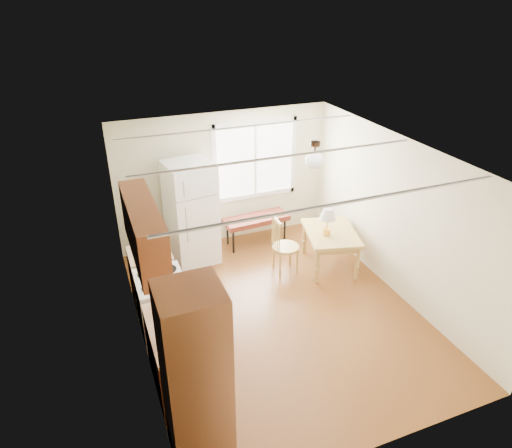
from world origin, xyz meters
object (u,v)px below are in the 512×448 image
refrigerator (191,213)px  bench (256,220)px  dining_table (331,237)px  chair (281,242)px

refrigerator → bench: refrigerator is taller
dining_table → chair: chair is taller
refrigerator → chair: refrigerator is taller
refrigerator → chair: size_ratio=1.78×
chair → dining_table: bearing=-6.4°
refrigerator → dining_table: size_ratio=1.45×
dining_table → chair: bearing=-174.8°
bench → chair: 1.07m
bench → dining_table: 1.51m
refrigerator → chair: bearing=-44.5°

